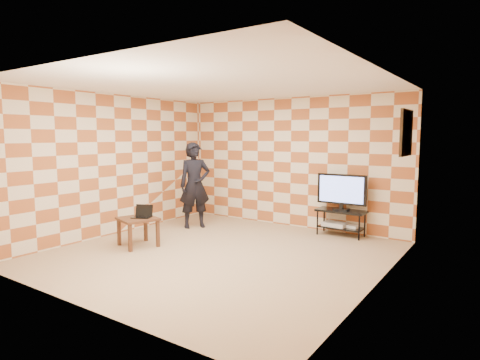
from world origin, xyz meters
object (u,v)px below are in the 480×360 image
at_px(tv, 342,190).
at_px(side_table, 138,223).
at_px(tv_stand, 341,217).
at_px(person, 195,185).

relative_size(tv, side_table, 1.26).
relative_size(tv_stand, side_table, 1.24).
height_order(side_table, person, person).
bearing_deg(person, tv_stand, -33.62).
distance_m(tv_stand, tv, 0.52).
bearing_deg(tv, person, -159.82).
xyz_separation_m(tv, side_table, (-2.64, -2.68, -0.47)).
bearing_deg(side_table, tv_stand, 45.43).
xyz_separation_m(tv_stand, person, (-2.78, -1.02, 0.52)).
bearing_deg(side_table, person, 94.52).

